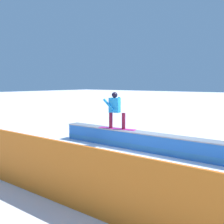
# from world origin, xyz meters

# --- Properties ---
(ground_plane) EXTENTS (120.00, 120.00, 0.00)m
(ground_plane) POSITION_xyz_m (0.00, 0.00, 0.00)
(ground_plane) COLOR white
(grind_box) EXTENTS (6.90, 0.65, 0.66)m
(grind_box) POSITION_xyz_m (0.00, 0.00, 0.30)
(grind_box) COLOR blue
(grind_box) RESTS_ON ground_plane
(snowboarder) EXTENTS (1.51, 0.59, 1.40)m
(snowboarder) POSITION_xyz_m (1.13, 0.04, 1.41)
(snowboarder) COLOR #B32189
(snowboarder) RESTS_ON grind_box
(safety_fence) EXTENTS (13.49, 0.34, 1.28)m
(safety_fence) POSITION_xyz_m (0.00, 4.62, 0.64)
(safety_fence) COLOR orange
(safety_fence) RESTS_ON ground_plane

